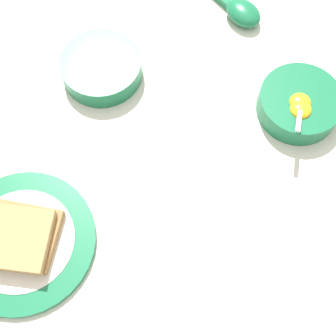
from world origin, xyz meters
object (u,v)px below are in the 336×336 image
egg_bowl (299,103)px  soup_spoon (239,10)px  congee_bowl (101,67)px  toast_plate (22,241)px  toast_sandwich (18,237)px

egg_bowl → soup_spoon: (-0.21, -0.04, -0.01)m
congee_bowl → soup_spoon: bearing=106.2°
toast_plate → soup_spoon: size_ratio=1.41×
toast_sandwich → toast_plate: bearing=-58.3°
toast_plate → congee_bowl: 0.30m
toast_plate → soup_spoon: (-0.33, 0.41, 0.01)m
egg_bowl → toast_sandwich: (0.12, -0.45, 0.00)m
toast_sandwich → egg_bowl: bearing=105.5°
toast_plate → toast_sandwich: (-0.00, 0.00, 0.02)m
toast_plate → soup_spoon: bearing=129.1°
toast_plate → congee_bowl: congee_bowl is taller
congee_bowl → toast_plate: bearing=-31.0°
egg_bowl → congee_bowl: 0.32m
toast_plate → congee_bowl: (-0.26, 0.16, 0.01)m
egg_bowl → congee_bowl: egg_bowl is taller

